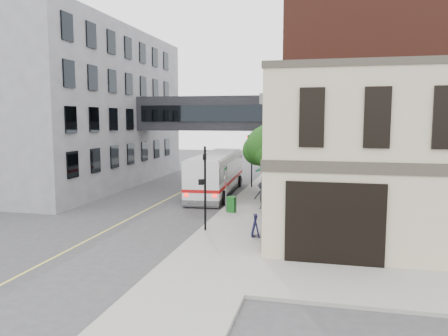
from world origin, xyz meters
The scene contains 17 objects.
ground centered at (0.00, 0.00, 0.00)m, with size 120.00×120.00×0.00m, color #38383A.
sidewalk_main centered at (2.00, 14.00, 0.07)m, with size 4.00×60.00×0.15m, color gray.
corner_building centered at (8.97, 2.00, 4.21)m, with size 10.19×8.12×8.45m.
brick_building centered at (9.98, 15.00, 6.99)m, with size 13.76×18.00×14.00m.
opposite_building centered at (-17.00, 16.00, 7.00)m, with size 14.00×24.00×14.00m, color slate.
skyway_bridge centered at (-3.00, 18.00, 6.50)m, with size 14.00×3.18×3.00m.
traffic_signal_near centered at (0.37, 2.00, 2.98)m, with size 0.44×0.22×4.60m.
traffic_signal_far centered at (0.26, 17.00, 3.34)m, with size 0.53×0.28×4.50m.
street_sign_pole centered at (0.39, 7.00, 1.93)m, with size 0.08×0.75×3.00m.
street_tree centered at (2.19, 13.22, 3.91)m, with size 3.80×3.20×5.60m.
lane_marking centered at (-5.00, 10.00, 0.01)m, with size 0.12×40.00×0.01m, color #D8CC4C.
bus centered at (-1.91, 13.75, 1.79)m, with size 3.41×12.00×3.19m.
pedestrian_a centered at (2.31, 11.92, 0.95)m, with size 0.58×0.38×1.59m, color silver.
pedestrian_b centered at (2.81, 10.02, 0.92)m, with size 0.75×0.58×1.54m, color pink.
pedestrian_c centered at (2.60, 8.11, 1.04)m, with size 1.15×0.66×1.79m, color black.
newspaper_box centered at (0.83, 6.68, 0.65)m, with size 0.50×0.44×1.00m, color #145719.
sandwich_board centered at (3.20, 1.41, 0.71)m, with size 0.40×0.62×1.12m, color black.
Camera 1 is at (6.56, -20.03, 6.16)m, focal length 35.00 mm.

